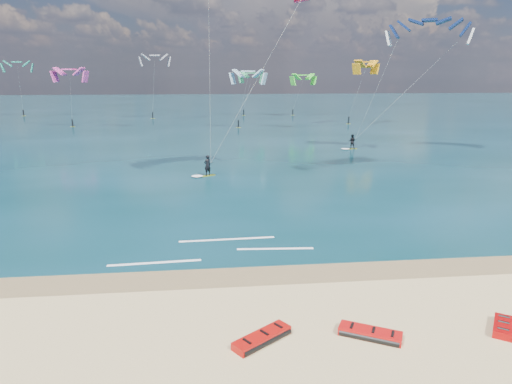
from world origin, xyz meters
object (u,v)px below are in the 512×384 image
at_px(packed_kite_mid, 370,337).
at_px(kitesurfer_far, 390,81).
at_px(kitesurfer_main, 232,63).
at_px(packed_kite_right, 503,330).
at_px(packed_kite_left, 262,342).

height_order(packed_kite_mid, kitesurfer_far, kitesurfer_far).
bearing_deg(packed_kite_mid, kitesurfer_main, 126.36).
bearing_deg(kitesurfer_far, packed_kite_right, -117.43).
bearing_deg(packed_kite_right, kitesurfer_main, 54.91).
height_order(packed_kite_mid, packed_kite_right, packed_kite_mid).
bearing_deg(packed_kite_left, packed_kite_mid, -37.72).
height_order(packed_kite_right, kitesurfer_far, kitesurfer_far).
height_order(packed_kite_left, kitesurfer_main, kitesurfer_main).
xyz_separation_m(packed_kite_mid, packed_kite_right, (5.32, -0.09, 0.00)).
relative_size(packed_kite_left, kitesurfer_far, 0.15).
height_order(packed_kite_right, kitesurfer_main, kitesurfer_main).
bearing_deg(packed_kite_left, kitesurfer_far, 27.09).
relative_size(packed_kite_left, packed_kite_right, 1.47).
relative_size(packed_kite_mid, kitesurfer_far, 0.15).
distance_m(packed_kite_left, kitesurfer_far, 45.32).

